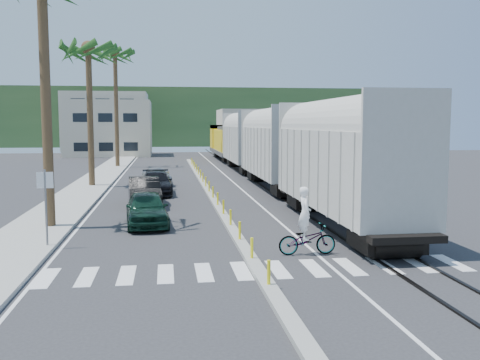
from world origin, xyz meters
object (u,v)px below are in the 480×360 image
object	(u,v)px
street_sign	(46,197)
cyclist	(306,233)
car_second	(144,192)
car_lead	(147,209)

from	to	relation	value
street_sign	cyclist	bearing A→B (deg)	-13.10
car_second	cyclist	bearing A→B (deg)	-68.61
car_lead	car_second	distance (m)	6.08
cyclist	street_sign	bearing A→B (deg)	75.77
street_sign	car_lead	xyz separation A→B (m)	(3.55, 4.20, -1.19)
car_lead	car_second	size ratio (longest dim) A/B	0.93
street_sign	car_second	xyz separation A→B (m)	(3.21, 10.27, -1.16)
street_sign	cyclist	distance (m)	9.74
car_lead	cyclist	distance (m)	8.67
street_sign	car_lead	size ratio (longest dim) A/B	0.63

